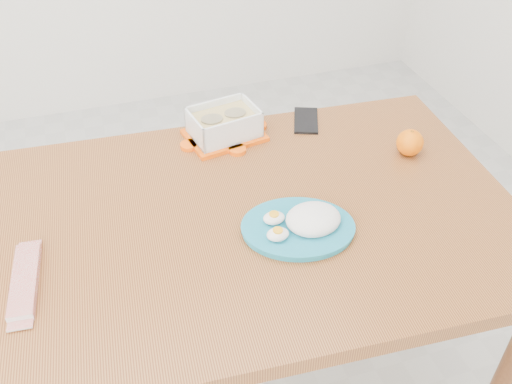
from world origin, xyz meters
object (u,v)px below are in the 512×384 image
object	(u,v)px
smartphone	(306,120)
dining_table	(256,244)
orange_fruit	(410,143)
rice_plate	(303,223)
food_container	(224,124)

from	to	relation	value
smartphone	dining_table	bearing A→B (deg)	-106.42
orange_fruit	dining_table	bearing A→B (deg)	-167.26
dining_table	rice_plate	size ratio (longest dim) A/B	4.12
dining_table	orange_fruit	xyz separation A→B (m)	(0.44, 0.10, 0.13)
dining_table	rice_plate	world-z (taller)	rice_plate
dining_table	food_container	bearing A→B (deg)	90.98
dining_table	orange_fruit	world-z (taller)	orange_fruit
rice_plate	smartphone	size ratio (longest dim) A/B	2.31
dining_table	food_container	distance (m)	0.35
dining_table	rice_plate	xyz separation A→B (m)	(0.08, -0.09, 0.12)
orange_fruit	smartphone	distance (m)	0.30
food_container	orange_fruit	world-z (taller)	food_container
rice_plate	smartphone	xyz separation A→B (m)	(0.17, 0.41, -0.02)
smartphone	food_container	bearing A→B (deg)	-157.41
smartphone	rice_plate	bearing A→B (deg)	-91.38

